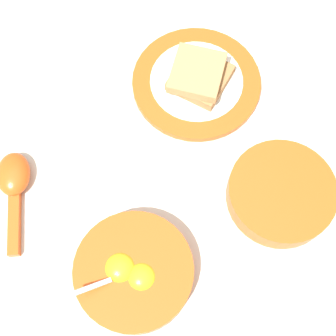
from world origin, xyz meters
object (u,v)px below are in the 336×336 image
object	(u,v)px
congee_bowl	(281,193)
soup_spoon	(14,182)
toast_sandwich	(199,75)
toast_plate	(196,82)
egg_bowl	(134,272)

from	to	relation	value
congee_bowl	soup_spoon	bearing A→B (deg)	-118.39
toast_sandwich	soup_spoon	size ratio (longest dim) A/B	0.78
toast_plate	soup_spoon	distance (m)	0.35
egg_bowl	toast_plate	size ratio (longest dim) A/B	0.77
egg_bowl	toast_plate	xyz separation A→B (m)	(-0.25, 0.23, -0.02)
egg_bowl	congee_bowl	size ratio (longest dim) A/B	1.04
toast_plate	toast_sandwich	bearing A→B (deg)	31.40
toast_plate	toast_sandwich	world-z (taller)	toast_sandwich
toast_sandwich	soup_spoon	world-z (taller)	toast_sandwich
toast_plate	toast_sandwich	size ratio (longest dim) A/B	1.71
egg_bowl	congee_bowl	world-z (taller)	egg_bowl
toast_plate	egg_bowl	bearing A→B (deg)	-42.30
soup_spoon	toast_sandwich	bearing A→B (deg)	96.60
egg_bowl	soup_spoon	distance (m)	0.24
egg_bowl	soup_spoon	xyz separation A→B (m)	(-0.21, -0.11, -0.01)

